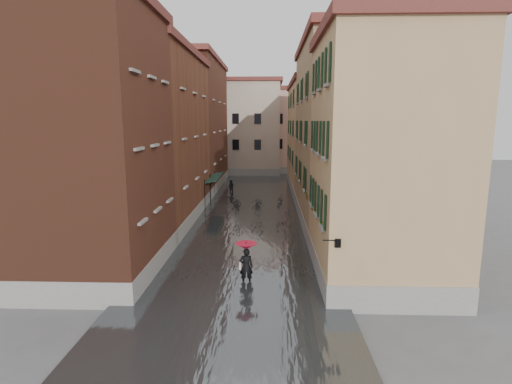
# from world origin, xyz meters

# --- Properties ---
(ground) EXTENTS (120.00, 120.00, 0.00)m
(ground) POSITION_xyz_m (0.00, 0.00, 0.00)
(ground) COLOR #57585A
(ground) RESTS_ON ground
(floodwater) EXTENTS (10.00, 60.00, 0.20)m
(floodwater) POSITION_xyz_m (0.00, 13.00, 0.10)
(floodwater) COLOR #414548
(floodwater) RESTS_ON ground
(building_left_near) EXTENTS (6.00, 8.00, 13.00)m
(building_left_near) POSITION_xyz_m (-7.00, -2.00, 6.50)
(building_left_near) COLOR brown
(building_left_near) RESTS_ON ground
(building_left_mid) EXTENTS (6.00, 14.00, 12.50)m
(building_left_mid) POSITION_xyz_m (-7.00, 9.00, 6.25)
(building_left_mid) COLOR brown
(building_left_mid) RESTS_ON ground
(building_left_far) EXTENTS (6.00, 16.00, 14.00)m
(building_left_far) POSITION_xyz_m (-7.00, 24.00, 7.00)
(building_left_far) COLOR brown
(building_left_far) RESTS_ON ground
(building_right_near) EXTENTS (6.00, 8.00, 11.50)m
(building_right_near) POSITION_xyz_m (7.00, -2.00, 5.75)
(building_right_near) COLOR tan
(building_right_near) RESTS_ON ground
(building_right_mid) EXTENTS (6.00, 14.00, 13.00)m
(building_right_mid) POSITION_xyz_m (7.00, 9.00, 6.50)
(building_right_mid) COLOR #97825B
(building_right_mid) RESTS_ON ground
(building_right_far) EXTENTS (6.00, 16.00, 11.50)m
(building_right_far) POSITION_xyz_m (7.00, 24.00, 5.75)
(building_right_far) COLOR tan
(building_right_far) RESTS_ON ground
(building_end_cream) EXTENTS (12.00, 9.00, 13.00)m
(building_end_cream) POSITION_xyz_m (-3.00, 38.00, 6.50)
(building_end_cream) COLOR #C5B39C
(building_end_cream) RESTS_ON ground
(building_end_pink) EXTENTS (10.00, 9.00, 12.00)m
(building_end_pink) POSITION_xyz_m (6.00, 40.00, 6.00)
(building_end_pink) COLOR tan
(building_end_pink) RESTS_ON ground
(awning_near) EXTENTS (1.09, 3.36, 2.80)m
(awning_near) POSITION_xyz_m (-3.48, 14.09, 2.48)
(awning_near) COLOR black
(awning_near) RESTS_ON ground
(awning_far) EXTENTS (1.09, 3.25, 2.80)m
(awning_far) POSITION_xyz_m (-3.48, 17.11, 2.47)
(awning_far) COLOR black
(awning_far) RESTS_ON ground
(wall_lantern) EXTENTS (0.71, 0.22, 0.35)m
(wall_lantern) POSITION_xyz_m (4.33, -6.00, 3.01)
(wall_lantern) COLOR black
(wall_lantern) RESTS_ON ground
(window_planters) EXTENTS (0.59, 10.64, 0.84)m
(window_planters) POSITION_xyz_m (4.12, 0.53, 3.51)
(window_planters) COLOR brown
(window_planters) RESTS_ON ground
(pedestrian_main) EXTENTS (1.05, 1.05, 2.06)m
(pedestrian_main) POSITION_xyz_m (0.54, -3.21, 1.28)
(pedestrian_main) COLOR black
(pedestrian_main) RESTS_ON ground
(pedestrian_far) EXTENTS (0.89, 0.80, 1.49)m
(pedestrian_far) POSITION_xyz_m (-2.44, 20.79, 0.75)
(pedestrian_far) COLOR black
(pedestrian_far) RESTS_ON ground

